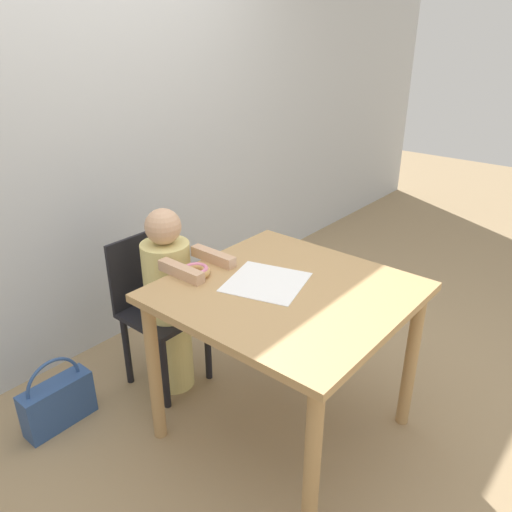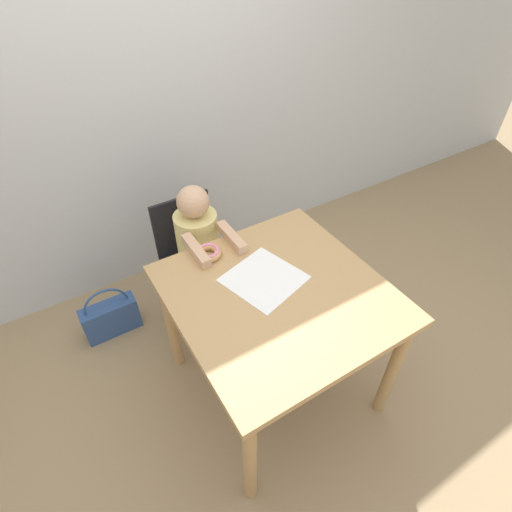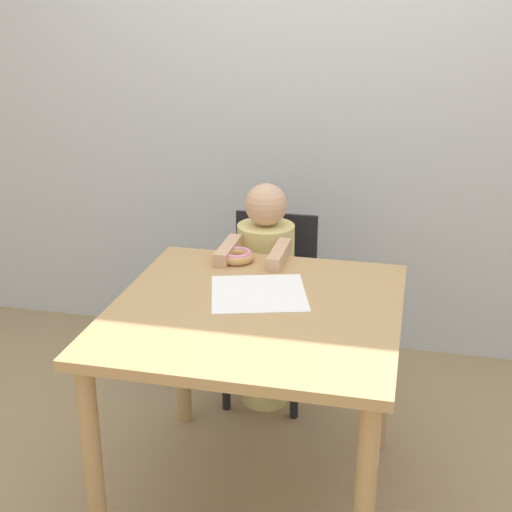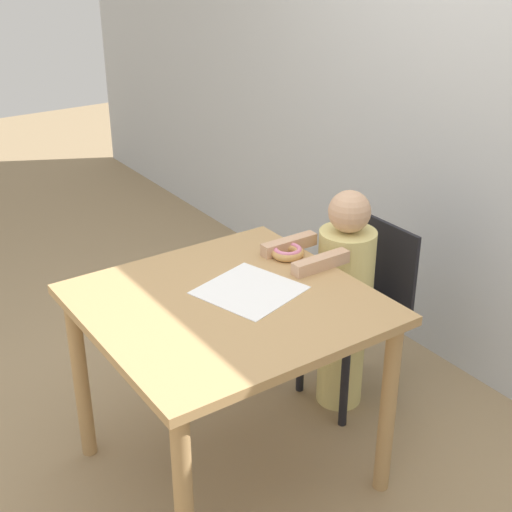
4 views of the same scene
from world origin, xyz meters
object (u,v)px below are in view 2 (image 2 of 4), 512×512
(chair, at_px, (194,260))
(donut, at_px, (208,252))
(child_figure, at_px, (201,260))
(handbag, at_px, (111,317))

(chair, distance_m, donut, 0.52)
(child_figure, distance_m, donut, 0.39)
(child_figure, height_order, donut, child_figure)
(chair, bearing_deg, handbag, 169.78)
(child_figure, bearing_deg, chair, 90.00)
(child_figure, height_order, handbag, child_figure)
(handbag, bearing_deg, child_figure, -20.34)
(child_figure, xyz_separation_m, donut, (-0.05, -0.26, 0.28))
(chair, xyz_separation_m, child_figure, (-0.00, -0.11, 0.08))
(handbag, bearing_deg, chair, -10.22)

